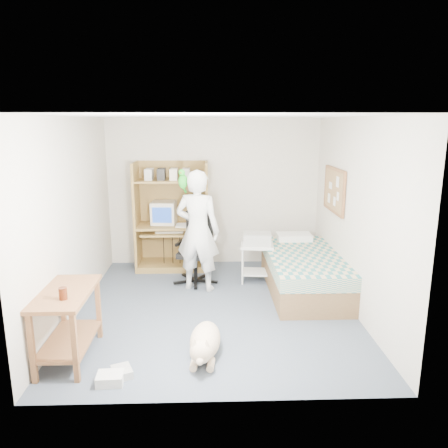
% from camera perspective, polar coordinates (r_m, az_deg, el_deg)
% --- Properties ---
extents(floor, '(4.00, 4.00, 0.00)m').
position_cam_1_polar(floor, '(5.95, -1.09, -10.96)').
color(floor, '#4B5565').
rests_on(floor, ground).
extents(wall_back, '(3.60, 0.02, 2.50)m').
position_cam_1_polar(wall_back, '(7.52, -1.36, 4.13)').
color(wall_back, beige).
rests_on(wall_back, floor).
extents(wall_right, '(0.02, 4.00, 2.50)m').
position_cam_1_polar(wall_right, '(5.86, 16.74, 0.98)').
color(wall_right, beige).
rests_on(wall_right, floor).
extents(wall_left, '(0.02, 4.00, 2.50)m').
position_cam_1_polar(wall_left, '(5.82, -19.17, 0.72)').
color(wall_left, beige).
rests_on(wall_left, floor).
extents(ceiling, '(3.60, 4.00, 0.02)m').
position_cam_1_polar(ceiling, '(5.43, -1.21, 13.90)').
color(ceiling, white).
rests_on(ceiling, wall_back).
extents(computer_hutch, '(1.20, 0.63, 1.80)m').
position_cam_1_polar(computer_hutch, '(7.37, -6.77, 0.46)').
color(computer_hutch, olive).
rests_on(computer_hutch, floor).
extents(bed, '(1.02, 2.02, 0.66)m').
position_cam_1_polar(bed, '(6.56, 10.32, -6.13)').
color(bed, brown).
rests_on(bed, floor).
extents(side_desk, '(0.50, 1.00, 0.75)m').
position_cam_1_polar(side_desk, '(4.88, -19.78, -11.05)').
color(side_desk, brown).
rests_on(side_desk, floor).
extents(corkboard, '(0.04, 0.94, 0.66)m').
position_cam_1_polar(corkboard, '(6.66, 14.21, 4.30)').
color(corkboard, olive).
rests_on(corkboard, wall_right).
extents(office_chair, '(0.61, 0.61, 1.07)m').
position_cam_1_polar(office_chair, '(6.77, -3.61, -4.45)').
color(office_chair, black).
rests_on(office_chair, floor).
extents(person, '(0.74, 0.59, 1.78)m').
position_cam_1_polar(person, '(6.34, -3.45, -0.91)').
color(person, white).
rests_on(person, floor).
extents(parrot, '(0.13, 0.23, 0.36)m').
position_cam_1_polar(parrot, '(6.22, -5.40, 5.73)').
color(parrot, '#169824').
rests_on(parrot, person).
extents(dog, '(0.39, 1.01, 0.38)m').
position_cam_1_polar(dog, '(4.78, -2.54, -15.13)').
color(dog, beige).
rests_on(dog, floor).
extents(printer_cart, '(0.53, 0.44, 0.60)m').
position_cam_1_polar(printer_cart, '(6.79, 4.31, -4.30)').
color(printer_cart, white).
rests_on(printer_cart, floor).
extents(printer, '(0.45, 0.36, 0.18)m').
position_cam_1_polar(printer, '(6.71, 4.36, -1.93)').
color(printer, '#A8A7A3').
rests_on(printer, printer_cart).
extents(crt_monitor, '(0.42, 0.44, 0.37)m').
position_cam_1_polar(crt_monitor, '(7.36, -7.85, 1.49)').
color(crt_monitor, beige).
rests_on(crt_monitor, computer_hutch).
extents(keyboard, '(0.45, 0.17, 0.03)m').
position_cam_1_polar(keyboard, '(7.25, -7.12, -0.98)').
color(keyboard, beige).
rests_on(keyboard, computer_hutch).
extents(pencil_cup, '(0.08, 0.08, 0.12)m').
position_cam_1_polar(pencil_cup, '(7.26, -3.86, 0.32)').
color(pencil_cup, gold).
rests_on(pencil_cup, computer_hutch).
extents(drink_glass, '(0.08, 0.08, 0.12)m').
position_cam_1_polar(drink_glass, '(4.56, -20.29, -8.52)').
color(drink_glass, '#441A0A').
rests_on(drink_glass, side_desk).
extents(floor_box_a, '(0.26, 0.21, 0.10)m').
position_cam_1_polar(floor_box_a, '(4.54, -14.64, -18.96)').
color(floor_box_a, silver).
rests_on(floor_box_a, floor).
extents(floor_box_b, '(0.25, 0.27, 0.08)m').
position_cam_1_polar(floor_box_b, '(4.63, -13.20, -18.32)').
color(floor_box_b, '#B1B2AD').
rests_on(floor_box_b, floor).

